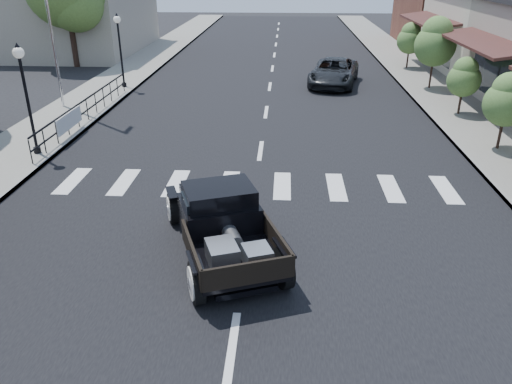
{
  "coord_description": "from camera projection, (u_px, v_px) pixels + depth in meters",
  "views": [
    {
      "loc": [
        0.8,
        -9.61,
        6.1
      ],
      "look_at": [
        0.16,
        1.39,
        1.0
      ],
      "focal_mm": 35.0,
      "sensor_mm": 36.0,
      "label": 1
    }
  ],
  "objects": [
    {
      "name": "ground",
      "position": [
        245.0,
        258.0,
        11.31
      ],
      "size": [
        120.0,
        120.0,
        0.0
      ],
      "primitive_type": "plane",
      "color": "black",
      "rests_on": "ground"
    },
    {
      "name": "road",
      "position": [
        268.0,
        96.0,
        24.89
      ],
      "size": [
        14.0,
        80.0,
        0.02
      ],
      "primitive_type": "cube",
      "color": "black",
      "rests_on": "ground"
    },
    {
      "name": "road_markings",
      "position": [
        264.0,
        126.0,
        20.37
      ],
      "size": [
        12.0,
        60.0,
        0.06
      ],
      "primitive_type": null,
      "color": "silver",
      "rests_on": "ground"
    },
    {
      "name": "sidewalk_left",
      "position": [
        101.0,
        92.0,
        25.31
      ],
      "size": [
        3.0,
        80.0,
        0.15
      ],
      "primitive_type": "cube",
      "color": "gray",
      "rests_on": "ground"
    },
    {
      "name": "sidewalk_right",
      "position": [
        442.0,
        97.0,
        24.42
      ],
      "size": [
        3.0,
        80.0,
        0.15
      ],
      "primitive_type": "cube",
      "color": "gray",
      "rests_on": "ground"
    },
    {
      "name": "low_building_left",
      "position": [
        70.0,
        16.0,
        36.42
      ],
      "size": [
        10.0,
        12.0,
        5.0
      ],
      "primitive_type": "cube",
      "color": "#ADA391",
      "rests_on": "ground"
    },
    {
      "name": "railing",
      "position": [
        87.0,
        108.0,
        20.48
      ],
      "size": [
        0.08,
        10.0,
        1.0
      ],
      "primitive_type": null,
      "color": "black",
      "rests_on": "sidewalk_left"
    },
    {
      "name": "banner",
      "position": [
        70.0,
        127.0,
        18.74
      ],
      "size": [
        0.04,
        2.2,
        0.6
      ],
      "primitive_type": null,
      "color": "silver",
      "rests_on": "sidewalk_left"
    },
    {
      "name": "lamp_post_b",
      "position": [
        28.0,
        100.0,
        16.31
      ],
      "size": [
        0.36,
        0.36,
        3.65
      ],
      "primitive_type": null,
      "color": "black",
      "rests_on": "sidewalk_left"
    },
    {
      "name": "lamp_post_c",
      "position": [
        121.0,
        51.0,
        25.37
      ],
      "size": [
        0.36,
        0.36,
        3.65
      ],
      "primitive_type": null,
      "color": "black",
      "rests_on": "sidewalk_left"
    },
    {
      "name": "big_tree_far",
      "position": [
        68.0,
        7.0,
        30.38
      ],
      "size": [
        4.92,
        4.92,
        7.22
      ],
      "primitive_type": null,
      "color": "#4D6D2E",
      "rests_on": "ground"
    },
    {
      "name": "small_tree_b",
      "position": [
        505.0,
        113.0,
        16.96
      ],
      "size": [
        1.53,
        1.53,
        2.55
      ],
      "primitive_type": null,
      "color": "#486C31",
      "rests_on": "sidewalk_right"
    },
    {
      "name": "small_tree_c",
      "position": [
        463.0,
        87.0,
        21.01
      ],
      "size": [
        1.39,
        1.39,
        2.31
      ],
      "primitive_type": null,
      "color": "#486C31",
      "rests_on": "sidewalk_right"
    },
    {
      "name": "small_tree_d",
      "position": [
        434.0,
        54.0,
        25.21
      ],
      "size": [
        2.05,
        2.05,
        3.42
      ],
      "primitive_type": null,
      "color": "#486C31",
      "rests_on": "sidewalk_right"
    },
    {
      "name": "small_tree_e",
      "position": [
        409.0,
        46.0,
        30.29
      ],
      "size": [
        1.55,
        1.55,
        2.58
      ],
      "primitive_type": null,
      "color": "#486C31",
      "rests_on": "sidewalk_right"
    },
    {
      "name": "hotrod_pickup",
      "position": [
        222.0,
        222.0,
        11.15
      ],
      "size": [
        3.67,
        5.15,
        1.62
      ],
      "primitive_type": null,
      "rotation": [
        0.0,
        0.0,
        0.35
      ],
      "color": "black",
      "rests_on": "ground"
    },
    {
      "name": "second_car",
      "position": [
        334.0,
        72.0,
        26.79
      ],
      "size": [
        3.26,
        5.34,
        1.38
      ],
      "primitive_type": "imported",
      "rotation": [
        0.0,
        0.0,
        -0.2
      ],
      "color": "black",
      "rests_on": "ground"
    }
  ]
}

